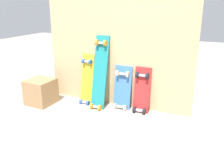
# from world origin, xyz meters

# --- Properties ---
(ground_plane) EXTENTS (12.00, 12.00, 0.00)m
(ground_plane) POSITION_xyz_m (0.00, 0.00, 0.00)
(ground_plane) COLOR #A89E8E
(plywood_wall_panel) EXTENTS (1.81, 0.04, 1.41)m
(plywood_wall_panel) POSITION_xyz_m (0.00, 0.07, 0.71)
(plywood_wall_panel) COLOR tan
(plywood_wall_panel) RESTS_ON ground
(skateboard_yellow) EXTENTS (0.16, 0.19, 0.69)m
(skateboard_yellow) POSITION_xyz_m (-0.36, -0.03, 0.28)
(skateboard_yellow) COLOR gold
(skateboard_yellow) RESTS_ON ground
(skateboard_teal) EXTENTS (0.17, 0.27, 0.92)m
(skateboard_teal) POSITION_xyz_m (-0.16, -0.07, 0.40)
(skateboard_teal) COLOR #197A7F
(skateboard_teal) RESTS_ON ground
(skateboard_blue) EXTENTS (0.21, 0.16, 0.58)m
(skateboard_blue) POSITION_xyz_m (0.11, -0.01, 0.23)
(skateboard_blue) COLOR #386BAD
(skateboard_blue) RESTS_ON ground
(skateboard_red) EXTENTS (0.19, 0.17, 0.58)m
(skateboard_red) POSITION_xyz_m (0.35, -0.02, 0.23)
(skateboard_red) COLOR #B22626
(skateboard_red) RESTS_ON ground
(wooden_crate) EXTENTS (0.33, 0.33, 0.31)m
(wooden_crate) POSITION_xyz_m (-0.88, -0.29, 0.16)
(wooden_crate) COLOR #99724C
(wooden_crate) RESTS_ON ground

